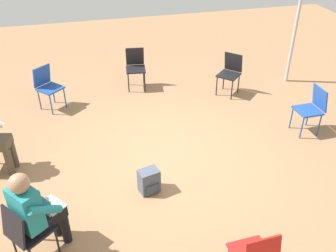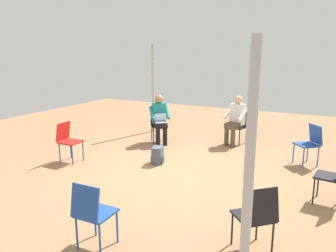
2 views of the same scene
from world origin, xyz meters
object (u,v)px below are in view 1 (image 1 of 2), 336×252
Objects in this scene: chair_southeast at (26,231)px; chair_west at (135,65)px; chair_northwest at (230,71)px; backpack_near_laptop_user at (149,182)px; chair_southwest at (47,85)px; chair_north at (312,107)px; person_with_laptop at (35,209)px.

chair_southeast is 4.60m from chair_west.
chair_west is at bearing 23.58° from chair_northwest.
backpack_near_laptop_user is at bearing 79.76° from chair_southeast.
chair_southeast reaches higher than backpack_near_laptop_user.
chair_southwest is (-3.67, 0.18, 0.00)m from chair_southeast.
backpack_near_laptop_user is at bearing 75.47° from chair_southwest.
person_with_laptop is at bearing 108.20° from chair_north.
person_with_laptop is at bearing 88.25° from chair_northwest.
chair_north is at bearing 115.07° from chair_southwest.
chair_southeast is 1.00× the size of chair_southwest.
chair_northwest is 1.90m from chair_north.
chair_north is at bearing 143.77° from chair_west.
person_with_laptop reaches higher than chair_northwest.
backpack_near_laptop_user is (-0.83, 1.56, -0.34)m from chair_southeast.
chair_southeast is 1.00× the size of chair_north.
chair_northwest is at bearing 93.24° from chair_southeast.
chair_west is 1.00× the size of chair_north.
chair_northwest is at bearing 138.53° from backpack_near_laptop_user.
chair_northwest is 3.64m from chair_southwest.
person_with_laptop is at bearing 48.87° from chair_southwest.
chair_southeast is at bearing -61.87° from backpack_near_laptop_user.
chair_southwest is 0.69× the size of person_with_laptop.
backpack_near_laptop_user is (-0.73, 1.42, -0.53)m from person_with_laptop.
chair_southwest is at bearing 138.89° from chair_southeast.
chair_northwest is 1.99m from chair_west.
chair_southeast and chair_northwest have the same top height.
chair_southeast is 4.89m from chair_north.
person_with_laptop is (-0.11, 0.13, 0.20)m from chair_southeast.
chair_southeast is 1.80m from backpack_near_laptop_user.
chair_north is 0.69× the size of person_with_laptop.
chair_northwest is at bearing 23.80° from chair_north.
person_with_laptop is (1.55, -4.47, 0.20)m from chair_north.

